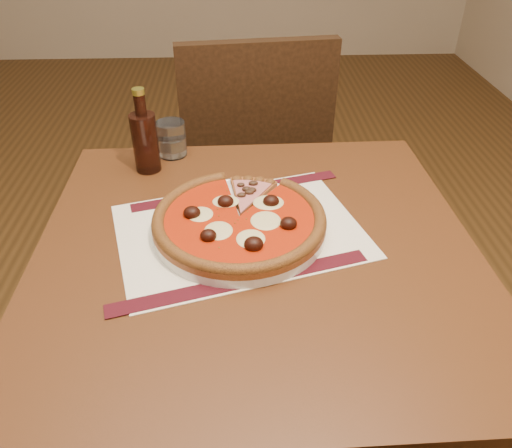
{
  "coord_description": "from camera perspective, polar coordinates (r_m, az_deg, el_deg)",
  "views": [
    {
      "loc": [
        0.59,
        -1.28,
        1.31
      ],
      "look_at": [
        0.63,
        -0.54,
        0.78
      ],
      "focal_mm": 35.0,
      "sensor_mm": 36.0,
      "label": 1
    }
  ],
  "objects": [
    {
      "name": "table",
      "position": [
        0.98,
        0.05,
        -6.96
      ],
      "size": [
        0.81,
        0.81,
        0.75
      ],
      "rotation": [
        0.0,
        0.0,
        0.02
      ],
      "color": "#562914",
      "rests_on": "ground"
    },
    {
      "name": "chair_far",
      "position": [
        1.64,
        -0.42,
        7.6
      ],
      "size": [
        0.49,
        0.49,
        0.94
      ],
      "rotation": [
        0.0,
        0.0,
        3.25
      ],
      "color": "black",
      "rests_on": "ground"
    },
    {
      "name": "placemat",
      "position": [
        0.94,
        -1.88,
        -0.79
      ],
      "size": [
        0.52,
        0.43,
        0.0
      ],
      "primitive_type": "cube",
      "rotation": [
        0.0,
        0.0,
        0.27
      ],
      "color": "white",
      "rests_on": "table"
    },
    {
      "name": "plate",
      "position": [
        0.94,
        -1.9,
        -0.3
      ],
      "size": [
        0.32,
        0.32,
        0.02
      ],
      "primitive_type": "cylinder",
      "color": "white",
      "rests_on": "placemat"
    },
    {
      "name": "pizza",
      "position": [
        0.93,
        -1.92,
        0.69
      ],
      "size": [
        0.32,
        0.32,
        0.04
      ],
      "color": "#A85D28",
      "rests_on": "plate"
    },
    {
      "name": "ham_slice",
      "position": [
        1.0,
        -0.19,
        3.29
      ],
      "size": [
        0.1,
        0.14,
        0.02
      ],
      "rotation": [
        0.0,
        0.0,
        1.34
      ],
      "color": "#A85D28",
      "rests_on": "plate"
    },
    {
      "name": "water_glass",
      "position": [
        1.2,
        -9.63,
        9.58
      ],
      "size": [
        0.07,
        0.07,
        0.08
      ],
      "primitive_type": "cylinder",
      "rotation": [
        0.0,
        0.0,
        0.09
      ],
      "color": "white",
      "rests_on": "table"
    },
    {
      "name": "bottle",
      "position": [
        1.14,
        -12.57,
        9.4
      ],
      "size": [
        0.06,
        0.06,
        0.19
      ],
      "color": "black",
      "rests_on": "table"
    }
  ]
}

